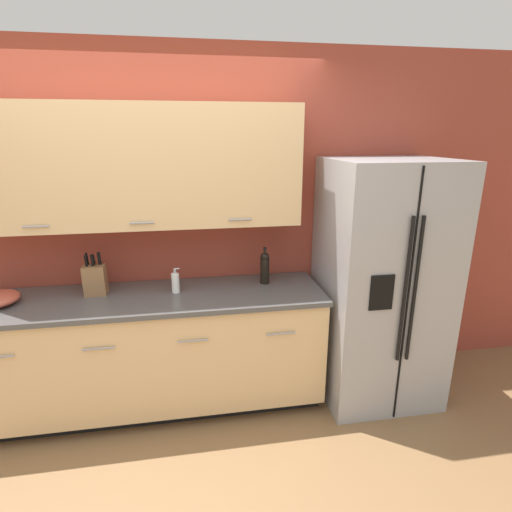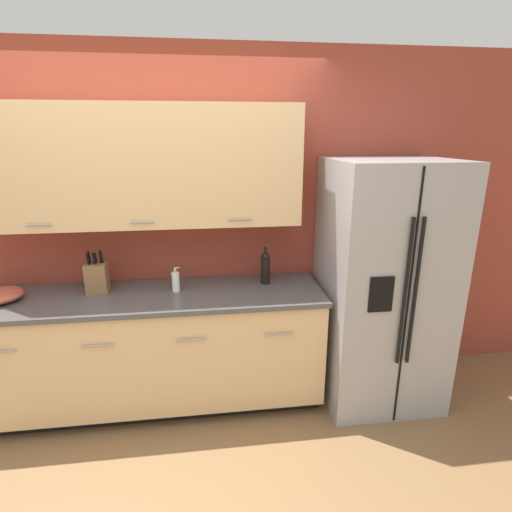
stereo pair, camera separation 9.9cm
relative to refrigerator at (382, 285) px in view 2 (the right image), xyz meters
The scene contains 8 objects.
ground_plane 2.05m from the refrigerator, 153.21° to the right, with size 14.00×14.00×0.00m, color olive.
wall_back 1.78m from the refrigerator, 167.76° to the left, with size 10.00×0.39×2.60m.
counter_unit 1.77m from the refrigerator, behind, with size 2.48×0.64×0.90m.
refrigerator is the anchor object (origin of this frame).
knife_block 2.08m from the refrigerator, behind, with size 0.15×0.11×0.31m.
wine_bottle 0.88m from the refrigerator, 168.43° to the left, with size 0.07×0.07×0.28m.
soap_dispenser 1.52m from the refrigerator, behind, with size 0.06×0.05×0.18m.
mixing_bowl 2.67m from the refrigerator, behind, with size 0.28×0.28×0.09m.
Camera 2 is at (0.35, -1.80, 1.99)m, focal length 28.00 mm.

